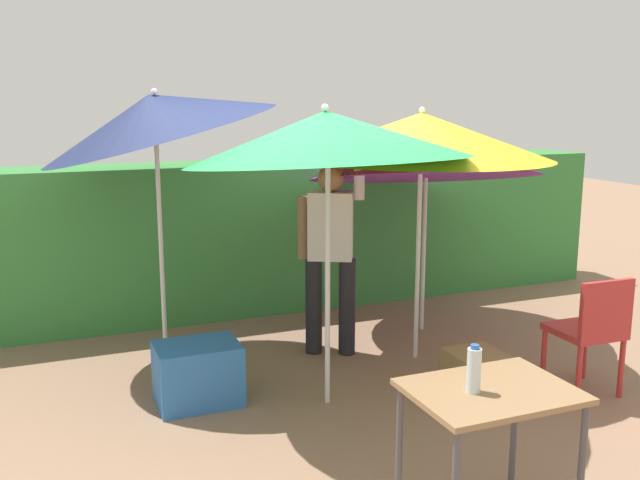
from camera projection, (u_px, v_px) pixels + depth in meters
ground_plane at (336, 395)px, 5.15m from camera, size 24.00×24.00×0.00m
hedge_row at (244, 237)px, 7.13m from camera, size 8.00×0.70×1.50m
umbrella_rainbow at (421, 136)px, 5.55m from camera, size 2.07×2.07×2.06m
umbrella_orange at (326, 137)px, 4.66m from camera, size 1.94×1.95×2.13m
umbrella_yellow at (155, 115)px, 5.39m from camera, size 1.87×1.84×2.42m
umbrella_navy at (423, 158)px, 6.31m from camera, size 2.09×2.10×1.98m
person_vendor at (331, 245)px, 5.82m from camera, size 0.53×0.36×1.88m
chair_plastic at (592, 328)px, 5.06m from camera, size 0.45×0.45×0.89m
cooler_box at (198, 374)px, 4.98m from camera, size 0.58×0.43×0.44m
crate_cardboard at (476, 372)px, 5.18m from camera, size 0.38×0.39×0.31m
folding_table at (490, 405)px, 3.47m from camera, size 0.80×0.60×0.73m
bottle_water at (474, 370)px, 3.39m from camera, size 0.07×0.07×0.24m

